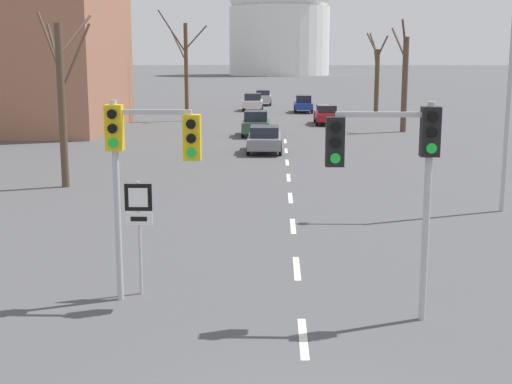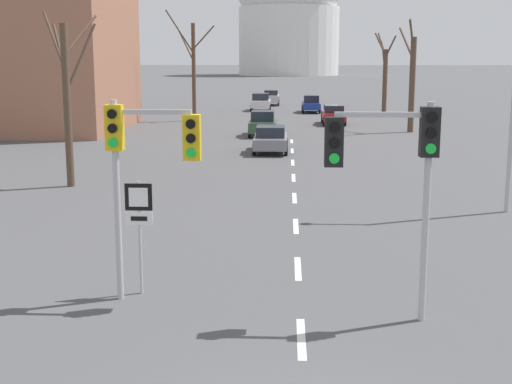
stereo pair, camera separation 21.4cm
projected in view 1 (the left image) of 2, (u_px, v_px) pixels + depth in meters
name	position (u px, v px, depth m)	size (l,w,h in m)	color
lane_stripe_0	(303.00, 338.00, 13.43)	(0.16, 2.00, 0.01)	silver
lane_stripe_1	(297.00, 268.00, 17.85)	(0.16, 2.00, 0.01)	silver
lane_stripe_2	(293.00, 226.00, 22.27)	(0.16, 2.00, 0.01)	silver
lane_stripe_3	(290.00, 198.00, 26.69)	(0.16, 2.00, 0.01)	silver
lane_stripe_4	(289.00, 178.00, 31.10)	(0.16, 2.00, 0.01)	silver
lane_stripe_5	(287.00, 162.00, 35.52)	(0.16, 2.00, 0.01)	silver
lane_stripe_6	(286.00, 151.00, 39.94)	(0.16, 2.00, 0.01)	silver
lane_stripe_7	(285.00, 141.00, 44.36)	(0.16, 2.00, 0.01)	silver
traffic_signal_near_left	(143.00, 151.00, 14.96)	(1.99, 0.34, 4.34)	#B2B2B7
traffic_signal_near_right	(395.00, 157.00, 13.80)	(2.19, 0.34, 4.38)	#B2B2B7
route_sign_post	(139.00, 218.00, 15.61)	(0.60, 0.08, 2.56)	#B2B2B7
street_lamp_right	(499.00, 58.00, 23.47)	(2.30, 0.36, 8.39)	#B2B2B7
sedan_near_left	(253.00, 102.00, 68.88)	(1.91, 3.87, 1.67)	silver
sedan_near_right	(326.00, 114.00, 55.13)	(1.76, 4.43, 1.51)	maroon
sedan_mid_centre	(303.00, 104.00, 66.71)	(1.71, 4.27, 1.63)	navy
sedan_far_left	(263.00, 97.00, 76.40)	(1.73, 4.01, 1.62)	#B7B7BC
sedan_far_right	(265.00, 139.00, 39.12)	(1.88, 4.15, 1.46)	slate
sedan_distant_centre	(256.00, 123.00, 47.18)	(1.83, 4.10, 1.67)	#2D4C33
bare_tree_left_near	(185.00, 68.00, 57.39)	(3.88, 2.36, 8.81)	brown
bare_tree_right_near	(377.00, 75.00, 65.08)	(1.68, 3.02, 7.33)	brown
bare_tree_left_far	(62.00, 96.00, 28.37)	(2.34, 1.78, 7.04)	brown
bare_tree_right_far	(404.00, 79.00, 49.22)	(0.88, 3.35, 7.77)	brown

